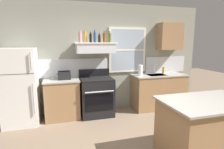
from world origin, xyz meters
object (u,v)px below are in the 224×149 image
bottle_rose_pink (80,37)px  kitchen_island (207,129)px  bottle_amber_wine (104,38)px  refrigerator (20,87)px  bottle_balsamic_dark (91,38)px  stove_range (97,96)px  bottle_olive_oil_square (110,38)px  toaster (64,75)px  bottle_blue_liqueur (95,37)px  bottle_champagne_gold_foil (85,37)px  dish_soap_bottle (163,70)px  bottle_brown_stout (99,38)px  paper_towel_roll (140,70)px

bottle_rose_pink → kitchen_island: bearing=-53.0°
kitchen_island → bottle_amber_wine: bearing=115.5°
refrigerator → kitchen_island: 3.61m
refrigerator → bottle_balsamic_dark: size_ratio=6.78×
stove_range → bottle_olive_oil_square: size_ratio=4.21×
toaster → bottle_blue_liqueur: (0.74, 0.09, 0.86)m
bottle_champagne_gold_foil → dish_soap_bottle: bottle_champagne_gold_foil is taller
bottle_brown_stout → paper_towel_roll: (1.04, -0.11, -0.79)m
refrigerator → kitchen_island: (2.93, -2.09, -0.36)m
stove_range → bottle_balsamic_dark: 1.39m
toaster → bottle_amber_wine: size_ratio=1.10×
refrigerator → bottle_balsamic_dark: bearing=2.7°
toaster → dish_soap_bottle: (2.61, 0.08, -0.01)m
bottle_olive_oil_square → dish_soap_bottle: bottle_olive_oil_square is taller
toaster → kitchen_island: (2.01, -2.17, -0.55)m
bottle_amber_wine → kitchen_island: size_ratio=0.19×
refrigerator → dish_soap_bottle: 3.54m
bottle_rose_pink → bottle_balsamic_dark: bottle_rose_pink is taller
refrigerator → stove_range: bearing=0.8°
bottle_brown_stout → bottle_olive_oil_square: 0.25m
paper_towel_roll → kitchen_island: 2.23m
bottle_blue_liqueur → bottle_brown_stout: bearing=3.8°
refrigerator → bottle_balsamic_dark: (1.54, 0.07, 1.03)m
toaster → kitchen_island: 3.01m
kitchen_island → toaster: bearing=132.8°
toaster → bottle_brown_stout: (0.85, 0.10, 0.83)m
refrigerator → stove_range: (1.65, 0.02, -0.35)m
bottle_rose_pink → bottle_champagne_gold_foil: 0.14m
refrigerator → bottle_champagne_gold_foil: bearing=5.2°
bottle_balsamic_dark → bottle_blue_liqueur: 0.15m
bottle_balsamic_dark → bottle_rose_pink: bearing=-178.8°
bottle_olive_oil_square → kitchen_island: bottle_olive_oil_square is taller
bottle_champagne_gold_foil → paper_towel_roll: 1.61m
bottle_balsamic_dark → paper_towel_roll: bottle_balsamic_dark is taller
bottle_champagne_gold_foil → bottle_blue_liqueur: size_ratio=1.01×
bottle_balsamic_dark → bottle_olive_oil_square: size_ratio=0.93×
bottle_balsamic_dark → bottle_amber_wine: size_ratio=0.90×
dish_soap_bottle → kitchen_island: 2.39m
bottle_balsamic_dark → bottle_champagne_gold_foil: bearing=153.6°
dish_soap_bottle → bottle_amber_wine: bearing=-178.5°
dish_soap_bottle → bottle_brown_stout: bearing=179.5°
bottle_rose_pink → bottle_brown_stout: (0.46, 0.11, -0.02)m
toaster → bottle_amber_wine: (0.96, 0.04, 0.85)m
paper_towel_roll → toaster: bearing=179.4°
stove_range → bottle_rose_pink: bottle_rose_pink is taller
bottle_blue_liqueur → bottle_brown_stout: (0.11, 0.01, -0.03)m
bottle_balsamic_dark → bottle_olive_oil_square: bearing=2.4°
refrigerator → bottle_rose_pink: bottle_rose_pink is taller
toaster → bottle_brown_stout: 1.19m
toaster → stove_range: 0.91m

